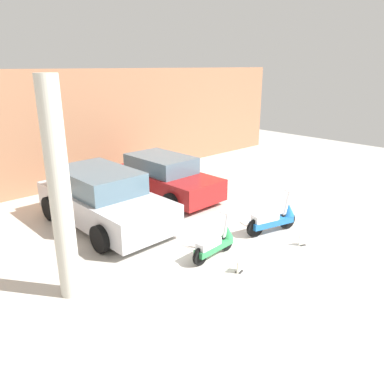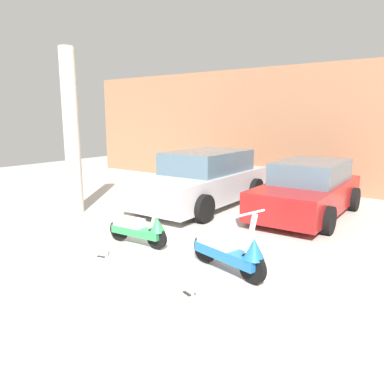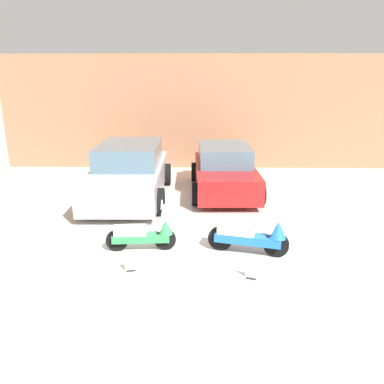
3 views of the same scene
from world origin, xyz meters
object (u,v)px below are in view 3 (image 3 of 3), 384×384
at_px(car_rear_left, 129,172).
at_px(placard_near_left_scooter, 131,264).
at_px(scooter_front_left, 144,234).
at_px(placard_near_right_scooter, 252,272).
at_px(car_rear_center, 224,170).
at_px(scooter_front_right, 252,235).

xyz_separation_m(car_rear_left, placard_near_left_scooter, (0.74, -4.19, -0.59)).
bearing_deg(scooter_front_left, car_rear_left, 100.17).
relative_size(car_rear_left, placard_near_right_scooter, 16.82).
distance_m(car_rear_center, placard_near_left_scooter, 5.23).
bearing_deg(scooter_front_left, placard_near_left_scooter, -102.88).
distance_m(scooter_front_right, car_rear_center, 4.17).
height_order(scooter_front_left, placard_near_left_scooter, scooter_front_left).
xyz_separation_m(placard_near_left_scooter, placard_near_right_scooter, (2.05, -0.23, 0.00)).
xyz_separation_m(scooter_front_left, car_rear_center, (1.79, 4.03, 0.30)).
relative_size(scooter_front_left, placard_near_right_scooter, 5.17).
height_order(car_rear_center, placard_near_right_scooter, car_rear_center).
height_order(scooter_front_left, placard_near_right_scooter, scooter_front_left).
bearing_deg(placard_near_left_scooter, placard_near_right_scooter, -6.42).
bearing_deg(car_rear_center, scooter_front_left, -25.32).
relative_size(placard_near_left_scooter, placard_near_right_scooter, 1.00).
xyz_separation_m(car_rear_left, placard_near_right_scooter, (2.79, -4.42, -0.59)).
xyz_separation_m(scooter_front_right, placard_near_left_scooter, (-2.16, -0.69, -0.26)).
distance_m(scooter_front_right, placard_near_right_scooter, 0.96).
bearing_deg(car_rear_center, placard_near_left_scooter, -22.95).
bearing_deg(car_rear_left, scooter_front_right, 38.70).
relative_size(scooter_front_left, car_rear_center, 0.34).
bearing_deg(scooter_front_right, scooter_front_left, -168.79).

